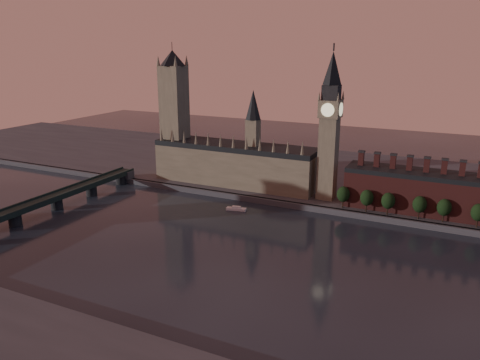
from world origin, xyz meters
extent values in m
plane|color=black|center=(0.00, 0.00, 0.00)|extent=(900.00, 900.00, 0.00)
cube|color=#49484D|center=(0.00, 90.00, 2.00)|extent=(900.00, 4.00, 4.00)
cube|color=#49484D|center=(0.00, 180.00, 2.00)|extent=(900.00, 180.00, 4.00)
cube|color=#7F725A|center=(-65.00, 115.00, 18.00)|extent=(130.00, 30.00, 28.00)
cube|color=black|center=(-65.00, 115.00, 34.00)|extent=(130.00, 30.00, 4.00)
cube|color=#7F725A|center=(-50.00, 115.00, 44.00)|extent=(9.00, 9.00, 24.00)
cone|color=black|center=(-50.00, 115.00, 67.00)|extent=(12.00, 12.00, 22.00)
cone|color=#7F725A|center=(-124.00, 101.00, 41.00)|extent=(2.60, 2.60, 10.00)
cone|color=#7F725A|center=(-113.27, 101.00, 41.00)|extent=(2.60, 2.60, 10.00)
cone|color=#7F725A|center=(-102.55, 101.00, 41.00)|extent=(2.60, 2.60, 10.00)
cone|color=#7F725A|center=(-91.82, 101.00, 41.00)|extent=(2.60, 2.60, 10.00)
cone|color=#7F725A|center=(-81.09, 101.00, 41.00)|extent=(2.60, 2.60, 10.00)
cone|color=#7F725A|center=(-70.36, 101.00, 41.00)|extent=(2.60, 2.60, 10.00)
cone|color=#7F725A|center=(-59.64, 101.00, 41.00)|extent=(2.60, 2.60, 10.00)
cone|color=#7F725A|center=(-48.91, 101.00, 41.00)|extent=(2.60, 2.60, 10.00)
cone|color=#7F725A|center=(-38.18, 101.00, 41.00)|extent=(2.60, 2.60, 10.00)
cone|color=#7F725A|center=(-27.45, 101.00, 41.00)|extent=(2.60, 2.60, 10.00)
cone|color=#7F725A|center=(-16.73, 101.00, 41.00)|extent=(2.60, 2.60, 10.00)
cone|color=#7F725A|center=(-6.00, 101.00, 41.00)|extent=(2.60, 2.60, 10.00)
cube|color=#7F725A|center=(-120.00, 115.00, 49.00)|extent=(18.00, 18.00, 90.00)
cone|color=black|center=(-120.00, 115.00, 100.00)|extent=(24.00, 24.00, 12.00)
cylinder|color=#232326|center=(-120.00, 115.00, 106.00)|extent=(0.50, 0.50, 12.00)
cone|color=#7F725A|center=(-128.00, 107.00, 98.00)|extent=(3.00, 3.00, 8.00)
cone|color=#7F725A|center=(-112.00, 107.00, 98.00)|extent=(3.00, 3.00, 8.00)
cone|color=#7F725A|center=(-128.00, 123.00, 98.00)|extent=(3.00, 3.00, 8.00)
cone|color=#7F725A|center=(-112.00, 123.00, 98.00)|extent=(3.00, 3.00, 8.00)
cube|color=#7F725A|center=(10.00, 110.00, 33.00)|extent=(12.00, 12.00, 58.00)
cube|color=#7F725A|center=(10.00, 110.00, 68.00)|extent=(14.00, 14.00, 12.00)
cube|color=#232326|center=(10.00, 110.00, 79.00)|extent=(11.00, 11.00, 10.00)
cone|color=black|center=(10.00, 110.00, 95.00)|extent=(13.00, 13.00, 22.00)
cylinder|color=#232326|center=(10.00, 110.00, 108.50)|extent=(1.00, 1.00, 5.00)
cylinder|color=beige|center=(10.00, 102.80, 68.00)|extent=(9.00, 0.50, 9.00)
cylinder|color=beige|center=(10.00, 117.20, 68.00)|extent=(9.00, 0.50, 9.00)
cylinder|color=beige|center=(2.80, 110.00, 68.00)|extent=(0.50, 9.00, 9.00)
cylinder|color=beige|center=(17.20, 110.00, 68.00)|extent=(0.50, 9.00, 9.00)
cone|color=#7F725A|center=(3.50, 103.50, 77.00)|extent=(2.00, 2.00, 6.00)
cone|color=#7F725A|center=(16.50, 103.50, 77.00)|extent=(2.00, 2.00, 6.00)
cone|color=#7F725A|center=(3.50, 116.50, 77.00)|extent=(2.00, 2.00, 6.00)
cone|color=#7F725A|center=(16.50, 116.50, 77.00)|extent=(2.00, 2.00, 6.00)
cube|color=maroon|center=(80.00, 110.00, 16.00)|extent=(110.00, 25.00, 24.00)
cube|color=black|center=(80.00, 110.00, 29.50)|extent=(110.00, 25.00, 3.00)
cube|color=maroon|center=(33.00, 110.00, 35.50)|extent=(3.50, 3.50, 9.00)
cube|color=#232326|center=(33.00, 110.00, 40.50)|extent=(4.20, 4.20, 1.00)
cube|color=maroon|center=(43.44, 110.00, 35.50)|extent=(3.50, 3.50, 9.00)
cube|color=#232326|center=(43.44, 110.00, 40.50)|extent=(4.20, 4.20, 1.00)
cube|color=maroon|center=(53.89, 110.00, 35.50)|extent=(3.50, 3.50, 9.00)
cube|color=#232326|center=(53.89, 110.00, 40.50)|extent=(4.20, 4.20, 1.00)
cube|color=maroon|center=(64.33, 110.00, 35.50)|extent=(3.50, 3.50, 9.00)
cube|color=#232326|center=(64.33, 110.00, 40.50)|extent=(4.20, 4.20, 1.00)
cube|color=maroon|center=(74.78, 110.00, 35.50)|extent=(3.50, 3.50, 9.00)
cube|color=#232326|center=(74.78, 110.00, 40.50)|extent=(4.20, 4.20, 1.00)
cube|color=maroon|center=(85.22, 110.00, 35.50)|extent=(3.50, 3.50, 9.00)
cube|color=#232326|center=(85.22, 110.00, 40.50)|extent=(4.20, 4.20, 1.00)
cube|color=maroon|center=(95.67, 110.00, 35.50)|extent=(3.50, 3.50, 9.00)
cube|color=#232326|center=(95.67, 110.00, 40.50)|extent=(4.20, 4.20, 1.00)
cylinder|color=black|center=(25.84, 94.67, 7.00)|extent=(0.80, 0.80, 6.00)
ellipsoid|color=black|center=(25.84, 94.67, 13.50)|extent=(8.60, 8.60, 10.75)
cylinder|color=black|center=(41.60, 93.84, 7.00)|extent=(0.80, 0.80, 6.00)
ellipsoid|color=black|center=(41.60, 93.84, 13.50)|extent=(8.60, 8.60, 10.75)
cylinder|color=black|center=(55.21, 93.52, 7.00)|extent=(0.80, 0.80, 6.00)
ellipsoid|color=black|center=(55.21, 93.52, 13.50)|extent=(8.60, 8.60, 10.75)
cylinder|color=black|center=(74.11, 94.79, 7.00)|extent=(0.80, 0.80, 6.00)
ellipsoid|color=black|center=(74.11, 94.79, 13.50)|extent=(8.60, 8.60, 10.75)
cylinder|color=black|center=(88.38, 95.22, 7.00)|extent=(0.80, 0.80, 6.00)
ellipsoid|color=black|center=(88.38, 95.22, 13.50)|extent=(8.60, 8.60, 10.75)
cylinder|color=black|center=(107.31, 94.39, 7.00)|extent=(0.80, 0.80, 6.00)
ellipsoid|color=black|center=(107.31, 94.39, 13.50)|extent=(8.60, 8.60, 10.75)
cube|color=black|center=(-155.00, -5.00, 9.00)|extent=(12.00, 200.00, 2.50)
cube|color=black|center=(-160.50, -5.00, 10.90)|extent=(1.00, 200.00, 1.30)
cube|color=black|center=(-149.50, -5.00, 10.90)|extent=(1.00, 200.00, 1.30)
cube|color=#49484D|center=(-155.00, 90.00, 7.00)|extent=(14.00, 8.00, 6.00)
cylinder|color=#232326|center=(-155.00, -17.00, 3.88)|extent=(8.00, 8.00, 7.75)
cylinder|color=#232326|center=(-155.00, 17.00, 3.88)|extent=(8.00, 8.00, 7.75)
cylinder|color=#232326|center=(-155.00, 51.00, 3.88)|extent=(8.00, 8.00, 7.75)
cylinder|color=#232326|center=(-155.00, 85.00, 3.88)|extent=(8.00, 8.00, 7.75)
cube|color=white|center=(-41.58, 68.98, 0.79)|extent=(14.28, 6.63, 1.57)
cube|color=white|center=(-41.58, 68.98, 2.16)|extent=(6.38, 4.08, 1.18)
camera|label=1|loc=(92.68, -204.25, 109.69)|focal=35.00mm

